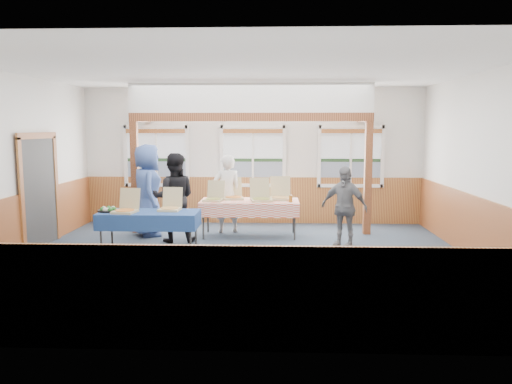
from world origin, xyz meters
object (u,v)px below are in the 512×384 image
woman_black (174,198)px  person_grey (344,207)px  man_blue (148,190)px  table_right (250,203)px  table_left (149,215)px  woman_white (227,194)px

woman_black → person_grey: size_ratio=1.14×
man_blue → person_grey: man_blue is taller
table_right → person_grey: 2.07m
woman_black → man_blue: bearing=-44.9°
table_left → person_grey: (3.58, 0.54, 0.08)m
table_left → table_right: size_ratio=0.85×
woman_black → table_right: bearing=-165.5°
table_right → table_left: bearing=-159.4°
table_left → woman_black: 0.98m
woman_white → woman_black: (-0.97, -0.91, 0.04)m
woman_black → person_grey: woman_black is taller
man_blue → woman_white: bearing=-95.5°
table_right → woman_black: size_ratio=1.25×
man_blue → woman_black: bearing=-146.9°
table_right → woman_white: 0.63m
table_left → woman_white: (1.24, 1.83, 0.15)m
woman_white → woman_black: size_ratio=0.96×
woman_black → man_blue: 0.86m
table_left → table_right: same height
table_right → person_grey: size_ratio=1.43×
table_left → woman_white: woman_white is taller
woman_white → woman_black: 1.33m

